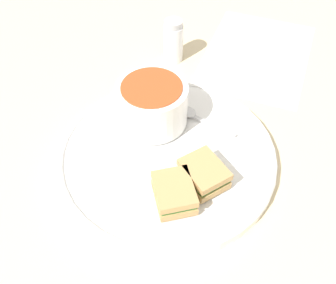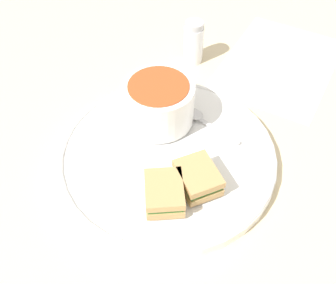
# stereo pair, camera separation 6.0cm
# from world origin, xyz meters

# --- Properties ---
(ground_plane) EXTENTS (2.40, 2.40, 0.00)m
(ground_plane) POSITION_xyz_m (0.00, 0.00, 0.00)
(ground_plane) COLOR beige
(plate) EXTENTS (0.34, 0.34, 0.02)m
(plate) POSITION_xyz_m (0.00, 0.00, 0.01)
(plate) COLOR white
(plate) RESTS_ON ground_plane
(soup_bowl) EXTENTS (0.11, 0.11, 0.07)m
(soup_bowl) POSITION_xyz_m (0.05, -0.05, 0.06)
(soup_bowl) COLOR white
(soup_bowl) RESTS_ON plate
(spoon) EXTENTS (0.11, 0.04, 0.01)m
(spoon) POSITION_xyz_m (-0.01, -0.09, 0.03)
(spoon) COLOR silver
(spoon) RESTS_ON plate
(sandwich_half_near) EXTENTS (0.08, 0.08, 0.03)m
(sandwich_half_near) POSITION_xyz_m (-0.04, 0.08, 0.04)
(sandwich_half_near) COLOR tan
(sandwich_half_near) RESTS_ON plate
(sandwich_half_far) EXTENTS (0.08, 0.08, 0.03)m
(sandwich_half_far) POSITION_xyz_m (-0.07, 0.03, 0.04)
(sandwich_half_far) COLOR tan
(sandwich_half_far) RESTS_ON plate
(salt_shaker) EXTENTS (0.04, 0.04, 0.09)m
(salt_shaker) POSITION_xyz_m (0.08, -0.25, 0.04)
(salt_shaker) COLOR silver
(salt_shaker) RESTS_ON ground_plane
(menu_sheet) EXTENTS (0.21, 0.28, 0.00)m
(menu_sheet) POSITION_xyz_m (-0.07, -0.32, 0.00)
(menu_sheet) COLOR white
(menu_sheet) RESTS_ON ground_plane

